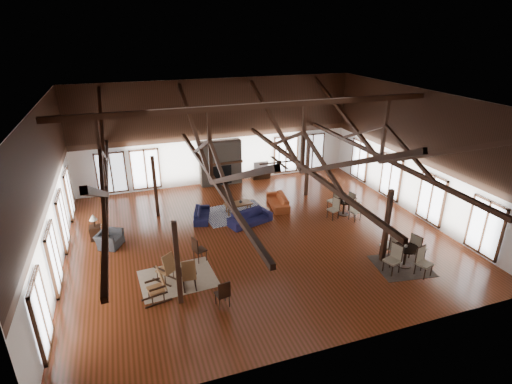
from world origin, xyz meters
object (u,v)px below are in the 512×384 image
object	(u,v)px
sofa_navy_front	(250,218)
tv_console	(261,174)
sofa_navy_left	(202,214)
coffee_table	(238,204)
cafe_table_near	(406,253)
cafe_table_far	(344,205)
sofa_orange	(278,201)
armchair	(110,239)

from	to	relation	value
sofa_navy_front	tv_console	world-z (taller)	sofa_navy_front
sofa_navy_left	coffee_table	distance (m)	1.88
cafe_table_near	cafe_table_far	size ratio (longest dim) A/B	1.11
sofa_navy_front	sofa_orange	size ratio (longest dim) A/B	1.02
sofa_navy_left	cafe_table_near	xyz separation A→B (m)	(6.63, -6.53, 0.31)
sofa_navy_front	sofa_navy_left	bearing A→B (deg)	132.37
armchair	sofa_orange	bearing A→B (deg)	-52.53
armchair	cafe_table_near	distance (m)	12.05
sofa_navy_front	armchair	distance (m)	6.26
cafe_table_far	coffee_table	bearing A→B (deg)	158.70
coffee_table	cafe_table_far	size ratio (longest dim) A/B	0.71
cafe_table_near	sofa_navy_front	bearing A→B (deg)	130.73
cafe_table_far	sofa_orange	bearing A→B (deg)	144.57
tv_console	armchair	bearing A→B (deg)	-147.57
sofa_navy_front	cafe_table_far	size ratio (longest dim) A/B	1.05
sofa_navy_front	sofa_navy_left	xyz separation A→B (m)	(-2.05, 1.22, -0.05)
cafe_table_near	sofa_navy_left	bearing A→B (deg)	135.40
tv_console	cafe_table_near	bearing A→B (deg)	-79.12
sofa_navy_front	armchair	bearing A→B (deg)	163.57
cafe_table_far	tv_console	size ratio (longest dim) A/B	1.79
sofa_navy_front	coffee_table	size ratio (longest dim) A/B	1.49
sofa_orange	coffee_table	distance (m)	2.14
sofa_navy_left	tv_console	xyz separation A→B (m)	(4.55, 4.30, 0.02)
armchair	sofa_navy_front	bearing A→B (deg)	-61.86
tv_console	sofa_navy_left	bearing A→B (deg)	-136.63
sofa_navy_left	coffee_table	world-z (taller)	coffee_table
coffee_table	cafe_table_far	bearing A→B (deg)	-28.94
tv_console	coffee_table	bearing A→B (deg)	-122.61
cafe_table_near	cafe_table_far	distance (m)	4.75
sofa_orange	coffee_table	bearing A→B (deg)	-80.74
coffee_table	armchair	xyz separation A→B (m)	(-6.08, -1.38, -0.12)
sofa_navy_front	armchair	world-z (taller)	armchair
sofa_navy_left	cafe_table_near	world-z (taller)	cafe_table_near
coffee_table	armchair	distance (m)	6.23
sofa_navy_front	cafe_table_far	xyz separation A→B (m)	(4.67, -0.56, 0.20)
cafe_table_near	tv_console	bearing A→B (deg)	100.88
sofa_navy_left	tv_console	world-z (taller)	tv_console
sofa_navy_front	cafe_table_far	world-z (taller)	cafe_table_far
sofa_navy_front	coffee_table	bearing A→B (deg)	80.86
sofa_orange	cafe_table_near	xyz separation A→B (m)	(2.62, -6.68, 0.26)
sofa_navy_front	sofa_orange	world-z (taller)	sofa_navy_front
sofa_navy_left	tv_console	size ratio (longest dim) A/B	1.56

